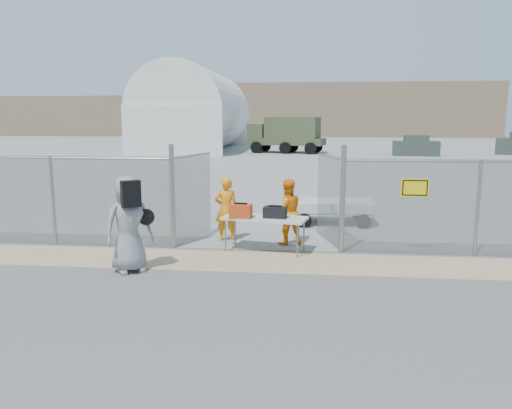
# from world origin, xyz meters

# --- Properties ---
(ground) EXTENTS (160.00, 160.00, 0.00)m
(ground) POSITION_xyz_m (0.00, 0.00, 0.00)
(ground) COLOR #525252
(tarmac_inside) EXTENTS (160.00, 80.00, 0.01)m
(tarmac_inside) POSITION_xyz_m (0.00, 42.00, 0.01)
(tarmac_inside) COLOR gray
(tarmac_inside) RESTS_ON ground
(dirt_strip) EXTENTS (44.00, 1.60, 0.01)m
(dirt_strip) POSITION_xyz_m (0.00, 1.00, 0.01)
(dirt_strip) COLOR tan
(dirt_strip) RESTS_ON ground
(distant_hills) EXTENTS (140.00, 6.00, 9.00)m
(distant_hills) POSITION_xyz_m (5.00, 78.00, 4.50)
(distant_hills) COLOR #7F684F
(distant_hills) RESTS_ON ground
(chain_link_fence) EXTENTS (40.00, 0.20, 2.20)m
(chain_link_fence) POSITION_xyz_m (0.00, 2.00, 1.10)
(chain_link_fence) COLOR gray
(chain_link_fence) RESTS_ON ground
(quonset_hangar) EXTENTS (9.00, 18.00, 8.00)m
(quonset_hangar) POSITION_xyz_m (-10.00, 40.00, 4.00)
(quonset_hangar) COLOR silver
(quonset_hangar) RESTS_ON ground
(folding_table) EXTENTS (2.07, 1.19, 0.82)m
(folding_table) POSITION_xyz_m (0.22, 1.91, 0.41)
(folding_table) COLOR silver
(folding_table) RESTS_ON ground
(orange_bag) EXTENTS (0.52, 0.37, 0.31)m
(orange_bag) POSITION_xyz_m (-0.33, 1.78, 0.98)
(orange_bag) COLOR #D34117
(orange_bag) RESTS_ON folding_table
(black_duffel) EXTENTS (0.56, 0.37, 0.25)m
(black_duffel) POSITION_xyz_m (0.46, 1.85, 0.95)
(black_duffel) COLOR black
(black_duffel) RESTS_ON folding_table
(security_worker_left) EXTENTS (0.65, 0.49, 1.63)m
(security_worker_left) POSITION_xyz_m (-0.85, 2.86, 0.81)
(security_worker_left) COLOR orange
(security_worker_left) RESTS_ON ground
(security_worker_right) EXTENTS (0.96, 0.85, 1.63)m
(security_worker_right) POSITION_xyz_m (0.70, 2.65, 0.81)
(security_worker_right) COLOR orange
(security_worker_right) RESTS_ON ground
(visitor) EXTENTS (1.14, 1.08, 1.96)m
(visitor) POSITION_xyz_m (-2.38, 0.07, 0.98)
(visitor) COLOR gray
(visitor) RESTS_ON ground
(utility_trailer) EXTENTS (3.11, 1.67, 0.74)m
(utility_trailer) POSITION_xyz_m (1.94, 5.27, 0.37)
(utility_trailer) COLOR silver
(utility_trailer) RESTS_ON ground
(military_truck) EXTENTS (7.13, 3.92, 3.22)m
(military_truck) POSITION_xyz_m (-0.78, 36.18, 1.61)
(military_truck) COLOR #434E2D
(military_truck) RESTS_ON ground
(parked_vehicle_near) EXTENTS (3.85, 2.03, 1.68)m
(parked_vehicle_near) POSITION_xyz_m (10.13, 33.68, 0.84)
(parked_vehicle_near) COLOR #343D36
(parked_vehicle_near) RESTS_ON ground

